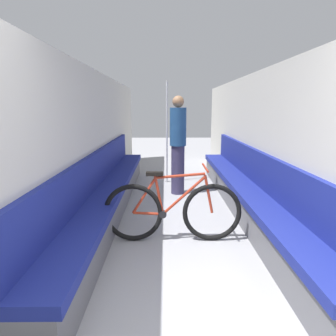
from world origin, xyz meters
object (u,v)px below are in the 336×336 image
bench_seat_row_left (109,193)px  bicycle (173,211)px  bench_seat_row_right (246,193)px  passenger_standing (178,144)px  grab_pole_near (167,134)px

bench_seat_row_left → bicycle: bearing=-46.4°
bench_seat_row_right → passenger_standing: bearing=133.6°
bench_seat_row_left → bicycle: bench_seat_row_left is taller
bench_seat_row_left → passenger_standing: 1.65m
bench_seat_row_right → passenger_standing: (-1.01, 1.06, 0.63)m
bicycle → grab_pole_near: (-0.05, 2.97, 0.67)m
bicycle → grab_pole_near: bearing=105.9°
bench_seat_row_left → grab_pole_near: size_ratio=2.68×
grab_pole_near → passenger_standing: bearing=-77.6°
grab_pole_near → bench_seat_row_right: bearing=-58.4°
bench_seat_row_right → bicycle: bench_seat_row_right is taller
passenger_standing → bench_seat_row_right: bearing=-122.2°
bench_seat_row_right → passenger_standing: 1.60m
bench_seat_row_left → bench_seat_row_right: same height
bench_seat_row_right → bicycle: 1.53m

